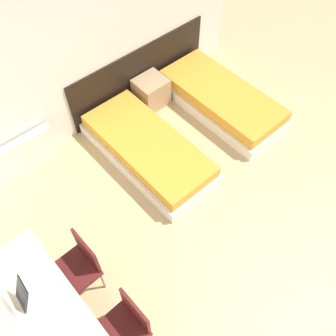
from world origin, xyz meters
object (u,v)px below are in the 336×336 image
Objects in this scene: bed_near_door at (221,100)px; chair_near_laptop at (78,266)px; bed_near_window at (148,149)px; nightstand at (151,92)px; chair_near_notebook at (125,326)px; laptop at (33,293)px.

chair_near_laptop is (-3.16, -0.91, 0.32)m from bed_near_door.
chair_near_laptop is at bearing -151.61° from bed_near_window.
chair_near_laptop is at bearing -144.71° from nightstand.
chair_near_notebook is (-2.43, -2.51, 0.26)m from nightstand.
chair_near_laptop reaches higher than bed_near_window.
nightstand is at bearing 45.39° from chair_near_notebook.
chair_near_notebook is 0.91m from laptop.
chair_near_laptop is 0.57m from laptop.
nightstand is 3.46m from laptop.
bed_near_window is 1.00× the size of bed_near_door.
bed_near_window is at bearing 28.88° from laptop.
nightstand is 0.53× the size of chair_near_notebook.
nightstand is (-0.74, 0.80, 0.06)m from bed_near_door.
chair_near_laptop is at bearing -163.92° from bed_near_door.
bed_near_door is 3.83m from laptop.
chair_near_laptop and chair_near_notebook have the same top height.
chair_near_laptop is at bearing 89.39° from chair_near_notebook.
laptop is at bearing 123.14° from chair_near_notebook.
nightstand is at bearing 34.66° from chair_near_laptop.
laptop reaches higher than chair_near_notebook.
laptop reaches higher than bed_near_window.
bed_near_window is 1.48m from bed_near_door.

